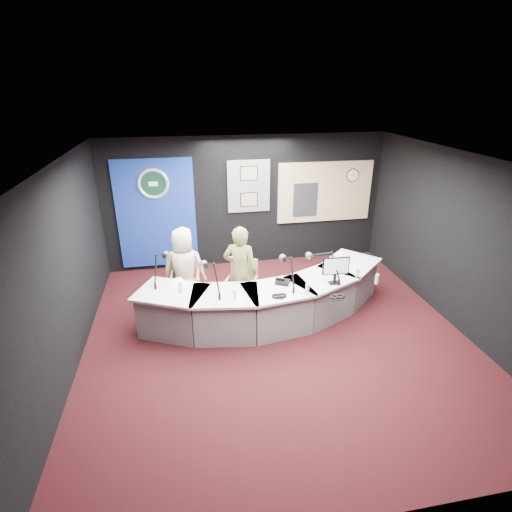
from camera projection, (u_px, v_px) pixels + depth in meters
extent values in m
plane|color=black|center=(277.00, 337.00, 6.43)|extent=(6.00, 6.00, 0.00)
cube|color=silver|center=(282.00, 162.00, 5.31)|extent=(6.00, 6.00, 0.02)
cube|color=black|center=(246.00, 202.00, 8.57)|extent=(6.00, 0.02, 2.80)
cube|color=black|center=(368.00, 408.00, 3.17)|extent=(6.00, 0.02, 2.80)
cube|color=black|center=(63.00, 274.00, 5.36)|extent=(0.02, 6.00, 2.80)
cube|color=black|center=(462.00, 244.00, 6.37)|extent=(0.02, 6.00, 2.80)
cube|color=navy|center=(156.00, 214.00, 8.28)|extent=(1.60, 0.05, 2.30)
torus|color=silver|center=(153.00, 184.00, 7.99)|extent=(0.63, 0.07, 0.63)
cylinder|color=black|center=(153.00, 184.00, 7.99)|extent=(0.48, 0.01, 0.48)
cube|color=slate|center=(249.00, 186.00, 8.41)|extent=(0.90, 0.04, 1.10)
cube|color=#7D6F5B|center=(249.00, 173.00, 8.27)|extent=(0.34, 0.02, 0.27)
cube|color=#7D6F5B|center=(249.00, 200.00, 8.49)|extent=(0.34, 0.02, 0.27)
cube|color=tan|center=(325.00, 192.00, 8.78)|extent=(2.12, 0.06, 1.32)
cube|color=#D9BD89|center=(325.00, 192.00, 8.77)|extent=(2.00, 0.02, 1.20)
cube|color=black|center=(305.00, 200.00, 8.73)|extent=(0.55, 0.02, 0.75)
cylinder|color=white|center=(353.00, 175.00, 8.71)|extent=(0.28, 0.01, 0.28)
cube|color=#656055|center=(183.00, 270.00, 7.27)|extent=(0.51, 0.13, 0.70)
imported|color=beige|center=(184.00, 269.00, 7.00)|extent=(0.80, 0.59, 1.52)
imported|color=brown|center=(240.00, 271.00, 6.81)|extent=(0.69, 0.58, 1.62)
cube|color=black|center=(336.00, 266.00, 6.40)|extent=(0.48, 0.06, 0.33)
cube|color=black|center=(283.00, 282.00, 6.51)|extent=(0.28, 0.26, 0.06)
torus|color=black|center=(337.00, 296.00, 6.09)|extent=(0.23, 0.23, 0.04)
torus|color=black|center=(279.00, 296.00, 6.11)|extent=(0.19, 0.19, 0.03)
cube|color=white|center=(178.00, 283.00, 6.55)|extent=(0.32, 0.38, 0.00)
cube|color=white|center=(237.00, 299.00, 6.06)|extent=(0.23, 0.32, 0.00)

